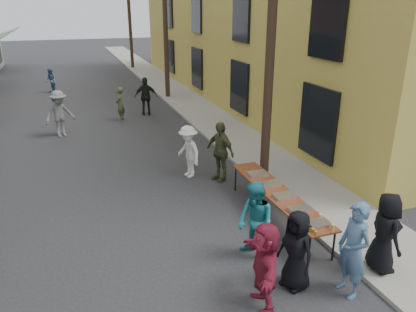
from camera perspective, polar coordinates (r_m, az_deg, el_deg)
ground at (r=8.74m, az=-9.33°, el=-14.42°), size 120.00×120.00×0.00m
sidewalk at (r=23.45m, az=-3.98°, el=8.39°), size 2.20×60.00×0.10m
building_ochre at (r=24.35m, az=11.30°, el=20.25°), size 10.00×28.00×10.00m
utility_pole_near at (r=11.45m, az=8.96°, el=17.96°), size 0.26×0.26×9.00m
utility_pole_mid at (r=22.75m, az=-6.07°, el=19.26°), size 0.26×0.26×9.00m
utility_pole_far at (r=34.53m, az=-11.04°, el=19.42°), size 0.26×0.26×9.00m
serving_table at (r=9.90m, az=9.77°, el=-5.25°), size 0.70×4.00×0.75m
catering_tray_sausage at (r=8.63m, az=15.08°, el=-9.20°), size 0.50×0.33×0.08m
catering_tray_foil_b at (r=9.10m, az=12.82°, el=-7.35°), size 0.50×0.33×0.08m
catering_tray_buns at (r=9.63m, az=10.65°, el=-5.56°), size 0.50×0.33×0.08m
catering_tray_foil_d at (r=10.18m, az=8.72°, el=-3.94°), size 0.50×0.33×0.08m
catering_tray_buns_end at (r=10.75m, az=7.00°, el=-2.50°), size 0.50×0.33×0.08m
condiment_jar_a at (r=8.31m, az=14.96°, el=-10.43°), size 0.07×0.07×0.08m
condiment_jar_b at (r=8.38m, az=14.58°, el=-10.11°), size 0.07×0.07×0.08m
condiment_jar_c at (r=8.45m, az=14.20°, el=-9.80°), size 0.07×0.07×0.08m
cup_stack at (r=8.56m, az=17.16°, el=-9.56°), size 0.08×0.08×0.12m
guest_front_a at (r=7.73m, az=12.30°, el=-12.83°), size 0.69×0.87×1.56m
guest_front_b at (r=7.76m, az=19.78°, el=-12.33°), size 0.47×0.69×1.83m
guest_front_c at (r=8.31m, az=6.65°, el=-9.29°), size 0.79×0.93×1.71m
guest_front_d at (r=12.24m, az=-2.77°, el=0.64°), size 0.85×1.16×1.61m
guest_front_e at (r=11.98m, az=1.70°, el=0.67°), size 0.83×1.14×1.80m
guest_queue_back at (r=7.18m, az=7.97°, el=-15.09°), size 0.81×1.58×1.62m
server at (r=8.52m, az=23.65°, el=-9.85°), size 0.63×0.86×1.62m
passerby_left at (r=17.10m, az=-20.16°, el=5.60°), size 1.37×1.13×1.85m
passerby_mid at (r=19.53m, az=-8.72°, el=8.28°), size 1.10×0.58×1.80m
passerby_right at (r=18.81m, az=-12.26°, el=7.15°), size 0.55×0.65×1.52m
passerby_far at (r=26.14m, az=-21.22°, el=9.85°), size 0.77×0.86×1.46m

